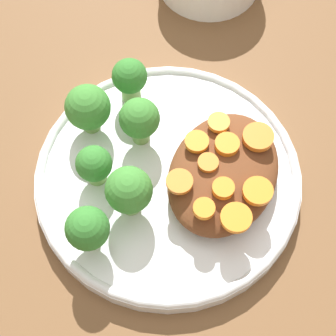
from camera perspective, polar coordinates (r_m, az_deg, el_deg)
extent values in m
plane|color=brown|center=(0.54, 0.00, -1.57)|extent=(4.00, 4.00, 0.00)
cylinder|color=white|center=(0.53, 0.00, -1.16)|extent=(0.25, 0.25, 0.02)
torus|color=white|center=(0.52, 0.00, -0.74)|extent=(0.25, 0.25, 0.01)
ellipsoid|color=brown|center=(0.51, 5.63, -0.50)|extent=(0.13, 0.10, 0.03)
cylinder|color=#759E51|center=(0.54, -7.85, 4.82)|extent=(0.02, 0.02, 0.02)
sphere|color=#3D8433|center=(0.52, -8.16, 6.14)|extent=(0.04, 0.04, 0.04)
cylinder|color=#7FA85B|center=(0.50, -3.84, -3.36)|extent=(0.02, 0.02, 0.02)
sphere|color=#3D8433|center=(0.48, -4.01, -2.24)|extent=(0.04, 0.04, 0.04)
cylinder|color=#759E51|center=(0.53, -2.81, 3.78)|extent=(0.02, 0.02, 0.02)
sphere|color=#3D8433|center=(0.51, -2.93, 5.08)|extent=(0.04, 0.04, 0.04)
cylinder|color=#759E51|center=(0.51, -7.30, -0.49)|extent=(0.02, 0.02, 0.02)
sphere|color=#337A2D|center=(0.50, -7.54, 0.44)|extent=(0.03, 0.03, 0.03)
cylinder|color=#7FA85B|center=(0.55, -3.79, 7.98)|extent=(0.02, 0.02, 0.02)
sphere|color=#337A2D|center=(0.54, -3.93, 9.30)|extent=(0.03, 0.03, 0.03)
cylinder|color=#7FA85B|center=(0.49, -7.86, -7.02)|extent=(0.01, 0.01, 0.02)
sphere|color=#337A2D|center=(0.47, -8.19, -6.09)|extent=(0.04, 0.04, 0.04)
cylinder|color=orange|center=(0.50, 9.13, 3.13)|extent=(0.03, 0.03, 0.01)
cylinder|color=orange|center=(0.50, 6.03, 2.41)|extent=(0.02, 0.02, 0.01)
cylinder|color=orange|center=(0.50, 2.94, 2.69)|extent=(0.02, 0.02, 0.00)
cylinder|color=orange|center=(0.48, 5.63, -2.07)|extent=(0.02, 0.02, 0.01)
cylinder|color=orange|center=(0.47, 6.94, -5.03)|extent=(0.03, 0.03, 0.01)
cylinder|color=orange|center=(0.48, 1.18, -1.39)|extent=(0.02, 0.02, 0.00)
cylinder|color=orange|center=(0.47, 3.68, -4.13)|extent=(0.02, 0.02, 0.01)
cylinder|color=orange|center=(0.51, 5.17, 4.63)|extent=(0.02, 0.02, 0.00)
cylinder|color=orange|center=(0.49, 4.10, 0.55)|extent=(0.02, 0.02, 0.00)
cylinder|color=orange|center=(0.48, 9.26, -1.92)|extent=(0.03, 0.03, 0.01)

